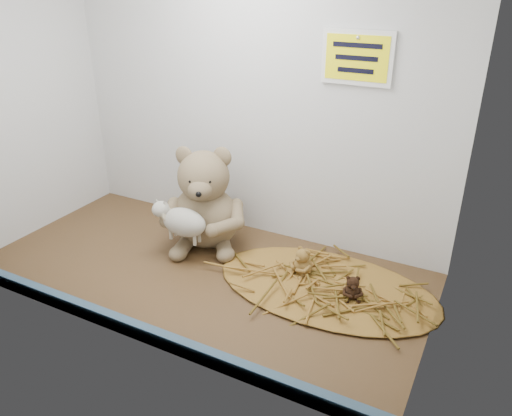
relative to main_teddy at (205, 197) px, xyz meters
The scene contains 8 objects.
alcove_shell 31.42cm from the main_teddy, 38.09° to the right, with size 120.40×60.20×90.40cm.
front_rail 46.36cm from the main_teddy, 80.15° to the right, with size 119.28×2.20×3.60cm, color #3C5D74.
straw_bed 43.49cm from the main_teddy, ahead, with size 59.22×34.39×1.15cm, color brown.
main_teddy is the anchor object (origin of this frame).
toy_lamb 11.35cm from the main_teddy, 90.00° to the right, with size 17.39×10.61×11.24cm, color #B0AD9D, non-canonical shape.
mini_teddy_tan 34.68cm from the main_teddy, ahead, with size 6.30×6.65×7.81cm, color olive, non-canonical shape.
mini_teddy_brown 50.01cm from the main_teddy, 10.19° to the right, with size 5.12×5.40×6.34cm, color black, non-canonical shape.
wall_sign 56.69cm from the main_teddy, 21.02° to the left, with size 16.00×1.20×11.00cm, color yellow.
Camera 1 is at (66.88, -95.53, 74.02)cm, focal length 35.00 mm.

